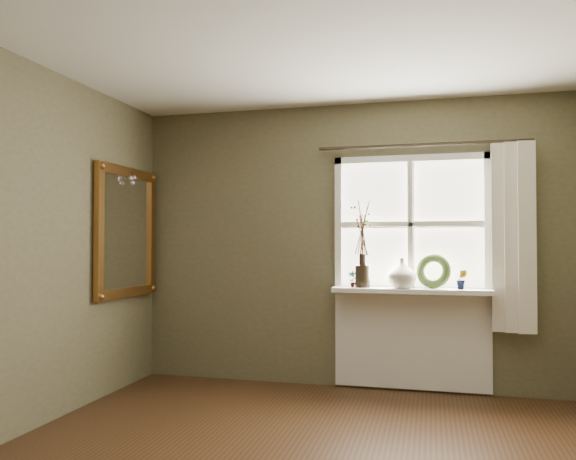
{
  "coord_description": "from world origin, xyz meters",
  "views": [
    {
      "loc": [
        0.72,
        -2.89,
        1.32
      ],
      "look_at": [
        -0.41,
        1.55,
        1.42
      ],
      "focal_mm": 35.0,
      "sensor_mm": 36.0,
      "label": 1
    }
  ],
  "objects_px": {
    "dark_jug": "(363,276)",
    "gilt_mirror": "(127,232)",
    "wreath": "(433,275)",
    "cream_vase": "(402,273)"
  },
  "relations": [
    {
      "from": "dark_jug",
      "to": "gilt_mirror",
      "type": "bearing_deg",
      "value": -168.6
    },
    {
      "from": "wreath",
      "to": "gilt_mirror",
      "type": "bearing_deg",
      "value": -151.76
    },
    {
      "from": "dark_jug",
      "to": "gilt_mirror",
      "type": "xyz_separation_m",
      "value": [
        -2.1,
        -0.42,
        0.4
      ]
    },
    {
      "from": "gilt_mirror",
      "to": "dark_jug",
      "type": "bearing_deg",
      "value": 11.4
    },
    {
      "from": "cream_vase",
      "to": "dark_jug",
      "type": "bearing_deg",
      "value": 180.0
    },
    {
      "from": "gilt_mirror",
      "to": "cream_vase",
      "type": "bearing_deg",
      "value": 9.82
    },
    {
      "from": "dark_jug",
      "to": "gilt_mirror",
      "type": "distance_m",
      "value": 2.17
    },
    {
      "from": "dark_jug",
      "to": "wreath",
      "type": "height_order",
      "value": "wreath"
    },
    {
      "from": "wreath",
      "to": "gilt_mirror",
      "type": "relative_size",
      "value": 0.26
    },
    {
      "from": "cream_vase",
      "to": "gilt_mirror",
      "type": "height_order",
      "value": "gilt_mirror"
    }
  ]
}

